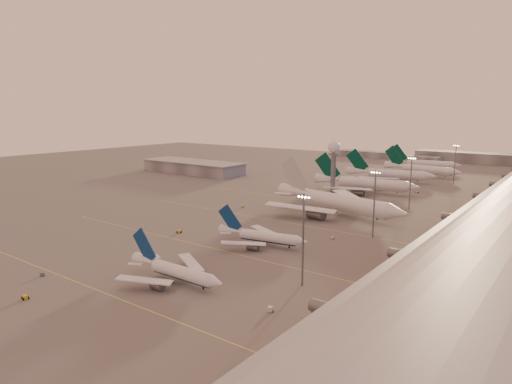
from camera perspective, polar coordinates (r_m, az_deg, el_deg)
The scene contains 26 objects.
ground at distance 161.18m, azimuth -12.30°, elevation -6.68°, with size 700.00×700.00×0.00m, color #4C4A4A.
taxiway_markings at distance 184.94m, azimuth 7.30°, elevation -4.30°, with size 180.00×185.25×0.02m.
hangar at distance 340.30m, azimuth -7.88°, elevation 3.15°, with size 82.00×27.00×8.50m.
radar_tower at distance 248.53m, azimuth 9.68°, elevation 4.31°, with size 6.40×6.40×31.10m.
mast_a at distance 121.01m, azimuth 5.91°, elevation -5.45°, with size 3.60×0.56×25.00m.
mast_b at distance 170.47m, azimuth 14.57°, elevation -1.08°, with size 3.60×0.56×25.00m.
mast_c at distance 223.17m, azimuth 18.76°, elevation 1.36°, with size 3.60×0.56×25.00m.
mast_d at distance 309.87m, azimuth 23.63°, elevation 3.43°, with size 3.60×0.56×25.00m.
distant_horizon at distance 442.62m, azimuth 21.58°, elevation 4.12°, with size 165.00×37.50×9.00m.
narrowbody_near at distance 127.52m, azimuth -10.00°, elevation -9.95°, with size 33.91×27.10×13.26m.
narrowbody_mid at distance 158.12m, azimuth 0.76°, elevation -5.75°, with size 33.85×26.79×13.32m.
widebody_white at distance 206.02m, azimuth 10.16°, elevation -1.65°, with size 69.04×54.78×24.56m.
greentail_a at distance 263.64m, azimuth 13.50°, elevation 0.76°, with size 59.76×48.00×21.75m.
greentail_b at distance 307.18m, azimuth 16.44°, elevation 1.92°, with size 56.55×45.21×20.79m.
greentail_c at distance 339.59m, azimuth 20.00°, elevation 2.48°, with size 56.09×45.02×20.43m.
greentail_d at distance 376.19m, azimuth 20.34°, elevation 3.15°, with size 53.01×42.49×19.36m.
gsv_truck_a at distance 143.70m, azimuth -25.11°, elevation -9.15°, with size 4.91×1.90×1.98m.
gsv_tug_near at distance 129.44m, azimuth -26.88°, elevation -11.68°, with size 2.72×3.77×0.98m.
gsv_catering_a at distance 108.96m, azimuth 1.91°, elevation -13.64°, with size 6.08×3.98×4.59m.
gsv_tug_mid at distance 176.57m, azimuth -9.58°, elevation -4.89°, with size 3.71×4.33×1.06m.
gsv_truck_b at distance 167.95m, azimuth 9.67°, elevation -5.52°, with size 5.32×3.30×2.02m.
gsv_truck_c at distance 218.40m, azimuth -1.61°, elevation -1.68°, with size 5.08×3.15×1.93m.
gsv_catering_b at distance 189.06m, azimuth 22.33°, elevation -4.01°, with size 5.84×4.17×4.39m.
gsv_tug_far at distance 223.08m, azimuth 10.88°, elevation -1.73°, with size 2.60×3.86×1.04m.
gsv_truck_d at distance 269.65m, azimuth 3.60°, elevation 0.67°, with size 4.00×6.18×2.35m.
gsv_tug_hangar at distance 271.08m, azimuth 19.49°, elevation -0.01°, with size 3.53×2.15×1.00m.
Camera 1 is at (117.28, -100.22, 46.68)m, focal length 32.00 mm.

